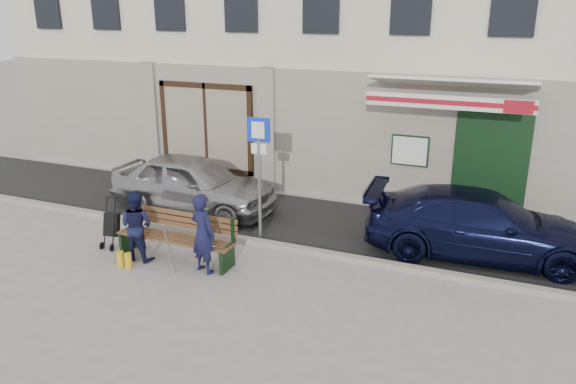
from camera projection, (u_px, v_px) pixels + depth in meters
The scene contains 10 objects.
ground at pixel (224, 276), 10.18m from camera, with size 80.00×80.00×0.00m, color #9E9991.
asphalt_lane at pixel (290, 219), 12.89m from camera, with size 60.00×3.20×0.01m, color #282828.
curb at pixel (260, 243), 11.47m from camera, with size 60.00×0.18×0.12m, color #9E9384.
car_silver at pixel (193, 183), 13.26m from camera, with size 1.61×4.01×1.37m, color #A6A6AB.
car_navy at pixel (481, 225), 10.84m from camera, with size 1.80×4.43×1.28m, color black.
parking_sign at pixel (259, 160), 11.21m from camera, with size 0.48×0.08×2.59m.
bench at pixel (174, 237), 10.72m from camera, with size 2.40×1.17×0.98m.
man at pixel (203, 233), 10.14m from camera, with size 0.55×0.36×1.51m, color #131435.
woman at pixel (137, 226), 10.68m from camera, with size 0.67×0.52×1.37m, color #131535.
stroller at pixel (111, 226), 11.31m from camera, with size 0.34×0.45×1.03m.
Camera 1 is at (4.68, -8.00, 4.63)m, focal length 35.00 mm.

